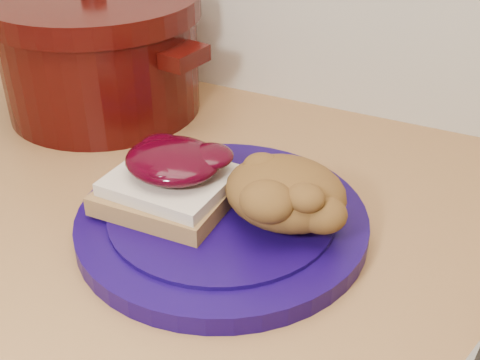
% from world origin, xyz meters
% --- Properties ---
extents(plate, '(0.31, 0.31, 0.02)m').
position_xyz_m(plate, '(-0.03, 1.48, 0.91)').
color(plate, '#110442').
rests_on(plate, wood_countertop).
extents(sandwich, '(0.13, 0.11, 0.06)m').
position_xyz_m(sandwich, '(-0.09, 1.47, 0.95)').
color(sandwich, olive).
rests_on(sandwich, plate).
extents(stuffing_mound, '(0.13, 0.11, 0.06)m').
position_xyz_m(stuffing_mound, '(0.03, 1.49, 0.95)').
color(stuffing_mound, brown).
rests_on(stuffing_mound, plate).
extents(dutch_oven, '(0.33, 0.31, 0.18)m').
position_xyz_m(dutch_oven, '(-0.31, 1.66, 0.98)').
color(dutch_oven, black).
rests_on(dutch_oven, wood_countertop).
extents(pepper_grinder, '(0.05, 0.05, 0.12)m').
position_xyz_m(pepper_grinder, '(-0.37, 1.72, 0.96)').
color(pepper_grinder, black).
rests_on(pepper_grinder, wood_countertop).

